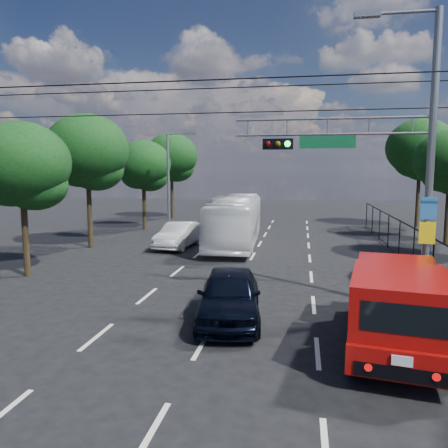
% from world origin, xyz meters
% --- Properties ---
extents(ground, '(120.00, 120.00, 0.00)m').
position_xyz_m(ground, '(0.00, 0.00, 0.00)').
color(ground, black).
rests_on(ground, ground).
extents(lane_markings, '(6.12, 38.00, 0.01)m').
position_xyz_m(lane_markings, '(-0.00, 14.00, 0.01)').
color(lane_markings, beige).
rests_on(lane_markings, ground).
extents(signal_mast, '(6.43, 0.39, 9.50)m').
position_xyz_m(signal_mast, '(5.28, 7.99, 5.24)').
color(signal_mast, slate).
rests_on(signal_mast, ground).
extents(streetlight_left, '(2.09, 0.22, 7.08)m').
position_xyz_m(streetlight_left, '(-6.33, 22.00, 3.94)').
color(streetlight_left, slate).
rests_on(streetlight_left, ground).
extents(utility_wires, '(22.00, 5.04, 0.74)m').
position_xyz_m(utility_wires, '(0.00, 8.83, 7.23)').
color(utility_wires, black).
rests_on(utility_wires, ground).
extents(fence_right, '(0.06, 34.03, 2.00)m').
position_xyz_m(fence_right, '(7.60, 12.17, 1.03)').
color(fence_right, black).
rests_on(fence_right, ground).
extents(tree_right_e, '(5.28, 5.28, 8.58)m').
position_xyz_m(tree_right_e, '(11.62, 30.02, 5.94)').
color(tree_right_e, black).
rests_on(tree_right_e, ground).
extents(tree_left_b, '(4.08, 4.08, 6.63)m').
position_xyz_m(tree_left_b, '(-9.18, 10.02, 4.58)').
color(tree_left_b, black).
rests_on(tree_left_b, ground).
extents(tree_left_c, '(4.80, 4.80, 7.80)m').
position_xyz_m(tree_left_c, '(-9.78, 17.02, 5.40)').
color(tree_left_c, black).
rests_on(tree_left_c, ground).
extents(tree_left_d, '(4.20, 4.20, 6.83)m').
position_xyz_m(tree_left_d, '(-9.38, 25.02, 4.72)').
color(tree_left_d, black).
rests_on(tree_left_d, ground).
extents(tree_left_e, '(4.92, 4.92, 7.99)m').
position_xyz_m(tree_left_e, '(-9.58, 33.02, 5.53)').
color(tree_left_e, black).
rests_on(tree_left_e, ground).
extents(red_pickup, '(3.04, 6.21, 2.22)m').
position_xyz_m(red_pickup, '(4.98, 4.62, 1.18)').
color(red_pickup, black).
rests_on(red_pickup, ground).
extents(navy_hatchback, '(2.42, 4.83, 1.58)m').
position_xyz_m(navy_hatchback, '(0.40, 6.03, 0.79)').
color(navy_hatchback, black).
rests_on(navy_hatchback, ground).
extents(white_bus, '(3.06, 10.94, 3.02)m').
position_xyz_m(white_bus, '(-1.47, 19.52, 1.51)').
color(white_bus, white).
rests_on(white_bus, ground).
extents(white_van, '(2.00, 4.64, 1.48)m').
position_xyz_m(white_van, '(-4.63, 17.96, 0.74)').
color(white_van, silver).
rests_on(white_van, ground).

